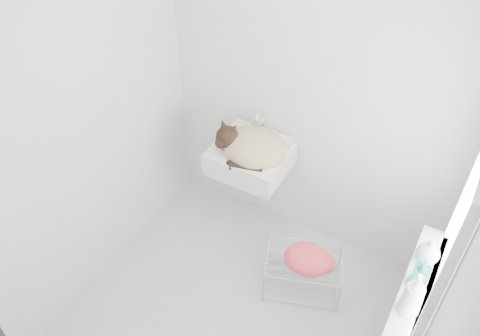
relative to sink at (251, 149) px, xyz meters
The scene contains 15 objects.
floor 1.17m from the sink, 65.86° to the right, with size 2.20×2.00×0.02m, color #BEBEBE.
back_wall 0.58m from the sink, 38.10° to the left, with size 2.20×0.02×2.50m, color silver.
right_wall 1.66m from the sink, 27.33° to the right, with size 0.02×2.00×2.50m, color silver.
left_wall 1.14m from the sink, 136.08° to the right, with size 0.02×2.00×2.50m, color silver.
window_glass 1.60m from the sink, 20.87° to the right, with size 0.01×0.80×1.00m, color white.
window_frame 1.58m from the sink, 21.07° to the right, with size 0.04×0.90×1.10m, color white.
windowsill 1.45m from the sink, 21.92° to the right, with size 0.16×0.88×0.04m, color white.
sink is the anchor object (origin of this frame).
faucet 0.23m from the sink, 90.00° to the left, with size 0.20×0.14×0.20m, color silver, non-canonical shape.
cat 0.05m from the sink, 57.95° to the right, with size 0.48×0.38×0.30m.
wire_rack 0.97m from the sink, 26.05° to the right, with size 0.52×0.37×0.31m, color #BDBDBD.
towel 0.89m from the sink, 27.90° to the right, with size 0.33×0.24×0.14m, color orange.
bottle_a 1.52m from the sink, 29.04° to the right, with size 0.09×0.09×0.25m, color white.
bottle_b 1.44m from the sink, 22.43° to the right, with size 0.09×0.09×0.19m, color #187A6A.
bottle_c 1.38m from the sink, 15.15° to the right, with size 0.13×0.13×0.17m, color silver.
Camera 1 is at (0.94, -1.63, 3.09)m, focal length 36.59 mm.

